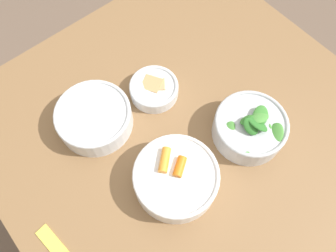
% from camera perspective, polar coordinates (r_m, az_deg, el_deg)
% --- Properties ---
extents(ground_plane, '(10.00, 10.00, 0.00)m').
position_cam_1_polar(ground_plane, '(1.55, 2.29, -12.95)').
color(ground_plane, brown).
extents(dining_table, '(0.97, 0.93, 0.77)m').
position_cam_1_polar(dining_table, '(0.93, 3.72, -4.44)').
color(dining_table, olive).
rests_on(dining_table, ground_plane).
extents(bowl_carrots, '(0.19, 0.19, 0.08)m').
position_cam_1_polar(bowl_carrots, '(0.73, 1.38, -9.02)').
color(bowl_carrots, white).
rests_on(bowl_carrots, dining_table).
extents(bowl_greens, '(0.17, 0.17, 0.10)m').
position_cam_1_polar(bowl_greens, '(0.80, 14.11, -0.24)').
color(bowl_greens, silver).
rests_on(bowl_greens, dining_table).
extents(bowl_beans_hotdog, '(0.18, 0.18, 0.06)m').
position_cam_1_polar(bowl_beans_hotdog, '(0.82, -12.68, 1.36)').
color(bowl_beans_hotdog, silver).
rests_on(bowl_beans_hotdog, dining_table).
extents(bowl_cookies, '(0.13, 0.13, 0.04)m').
position_cam_1_polar(bowl_cookies, '(0.85, -2.23, 6.70)').
color(bowl_cookies, silver).
rests_on(bowl_cookies, dining_table).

